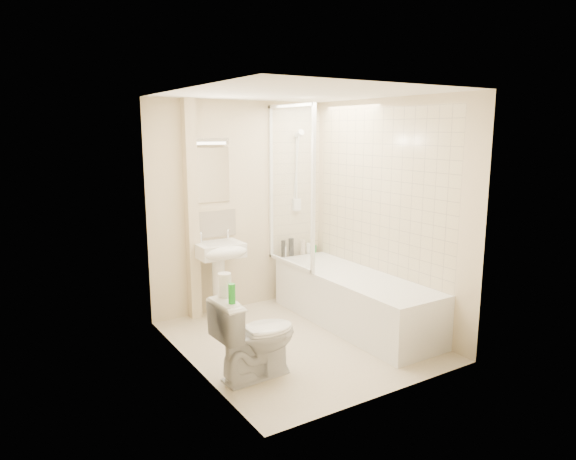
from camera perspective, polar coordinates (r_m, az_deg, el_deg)
floor at (r=5.24m, az=1.24°, el=-12.21°), size 2.50×2.50×0.00m
wall_back at (r=5.97m, az=-5.31°, el=2.61°), size 2.20×0.02×2.40m
wall_left at (r=4.40m, az=-10.77°, el=-0.55°), size 0.02×2.50×2.40m
wall_right at (r=5.57m, az=10.81°, el=1.86°), size 0.02×2.50×2.40m
ceiling at (r=4.83m, az=1.36°, el=14.97°), size 2.20×2.50×0.02m
tile_back at (r=6.30m, az=0.83°, el=5.16°), size 0.70×0.01×1.75m
tile_right at (r=5.58m, az=10.29°, el=4.24°), size 0.01×2.10×1.75m
pipe_boxing at (r=5.66m, az=-10.65°, el=2.02°), size 0.12×0.12×2.40m
splashback at (r=5.83m, az=-8.51°, el=0.65°), size 0.60×0.02×0.30m
mirror at (r=5.75m, az=-8.66°, el=6.04°), size 0.46×0.01×0.60m
strip_light at (r=5.71m, az=-8.68°, el=9.72°), size 0.42×0.07×0.07m
bathtub at (r=5.61m, az=7.30°, el=-7.54°), size 0.70×2.10×0.55m
shower_screen at (r=5.74m, az=0.27°, el=4.84°), size 0.04×0.92×1.80m
shower_fixture at (r=6.25m, az=1.04°, el=6.23°), size 0.10×0.16×0.99m
pedestal_sink at (r=5.70m, az=-7.50°, el=-3.16°), size 0.50×0.47×0.97m
bottle_black_a at (r=6.24m, az=-0.52°, el=-2.09°), size 0.05×0.05×0.20m
bottle_white_a at (r=6.26m, az=-0.41°, el=-2.41°), size 0.05×0.05×0.13m
bottle_black_b at (r=6.30m, az=0.35°, el=-1.90°), size 0.07×0.07×0.22m
bottle_cream at (r=6.39m, az=1.65°, el=-1.90°), size 0.07×0.07×0.18m
bottle_white_b at (r=6.45m, az=2.27°, el=-2.03°), size 0.05×0.05×0.13m
bottle_green at (r=6.50m, az=2.88°, el=-2.09°), size 0.07×0.07×0.09m
toilet at (r=4.42m, az=-3.60°, el=-11.66°), size 0.48×0.76×0.73m
toilet_roll_lower at (r=4.26m, az=-7.04°, el=-6.75°), size 0.11×0.11×0.09m
toilet_roll_upper at (r=4.20m, az=-7.07°, el=-5.53°), size 0.11×0.11×0.11m
green_bottle at (r=4.07m, az=-6.26°, el=-7.05°), size 0.06×0.06×0.16m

